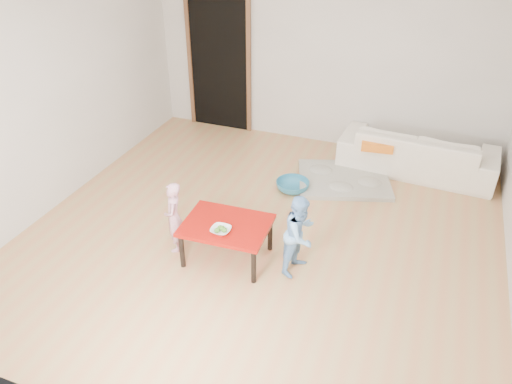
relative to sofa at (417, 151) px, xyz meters
The scene contains 13 objects.
floor 2.51m from the sofa, 124.66° to the right, with size 5.00×5.00×0.01m, color tan.
back_wall 1.80m from the sofa, 162.39° to the left, with size 5.00×0.02×2.60m, color silver.
left_wall 4.54m from the sofa, 152.38° to the right, with size 0.02×5.00×2.60m, color silver.
doorway 3.14m from the sofa, behind, with size 1.02×0.08×2.11m, color brown, non-canonical shape.
sofa is the anchor object (origin of this frame).
cushion 0.58m from the sofa, 152.97° to the right, with size 0.40×0.35×0.11m, color orange.
red_table 3.03m from the sofa, 122.05° to the right, with size 0.85×0.64×0.42m, color #9C0F08, non-canonical shape.
bowl 3.16m from the sofa, 120.51° to the right, with size 0.19×0.19×0.05m, color white.
broccoli 3.16m from the sofa, 120.51° to the right, with size 0.12×0.12×0.06m, color #2D5919, non-canonical shape.
child_pink 3.40m from the sofa, 129.80° to the right, with size 0.28×0.19×0.78m, color #DA638C.
child_blue 2.63m from the sofa, 109.49° to the right, with size 0.41×0.32×0.84m, color #66ADED.
basin 1.76m from the sofa, 142.06° to the right, with size 0.42×0.42×0.13m, color teal.
blanket 1.06m from the sofa, 142.92° to the right, with size 1.14×0.95×0.06m, color #ADAB98, non-canonical shape.
Camera 1 is at (1.51, -4.17, 3.29)m, focal length 35.00 mm.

